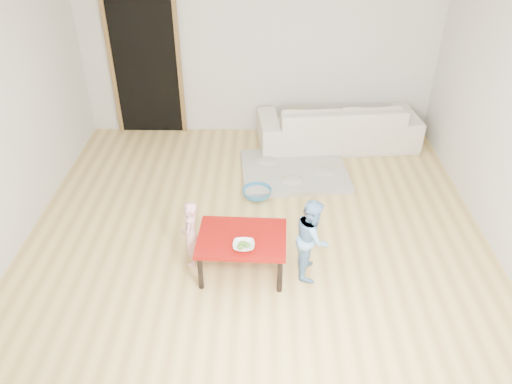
{
  "coord_description": "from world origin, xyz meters",
  "views": [
    {
      "loc": [
        0.06,
        -4.36,
        3.42
      ],
      "look_at": [
        0.0,
        -0.2,
        0.65
      ],
      "focal_mm": 35.0,
      "sensor_mm": 36.0,
      "label": 1
    }
  ],
  "objects_px": {
    "child_blue": "(312,238)",
    "red_table": "(242,254)",
    "bowl": "(244,246)",
    "sofa": "(338,124)",
    "child_pink": "(191,234)",
    "basin": "(257,193)"
  },
  "relations": [
    {
      "from": "sofa",
      "to": "child_pink",
      "type": "distance_m",
      "value": 3.12
    },
    {
      "from": "bowl",
      "to": "child_blue",
      "type": "distance_m",
      "value": 0.67
    },
    {
      "from": "sofa",
      "to": "bowl",
      "type": "xyz_separation_m",
      "value": [
        -1.23,
        -2.85,
        0.12
      ]
    },
    {
      "from": "child_blue",
      "to": "red_table",
      "type": "bearing_deg",
      "value": 94.6
    },
    {
      "from": "sofa",
      "to": "basin",
      "type": "relative_size",
      "value": 6.18
    },
    {
      "from": "child_pink",
      "to": "child_blue",
      "type": "bearing_deg",
      "value": 86.47
    },
    {
      "from": "sofa",
      "to": "basin",
      "type": "xyz_separation_m",
      "value": [
        -1.12,
        -1.39,
        -0.27
      ]
    },
    {
      "from": "bowl",
      "to": "basin",
      "type": "bearing_deg",
      "value": 85.94
    },
    {
      "from": "sofa",
      "to": "child_blue",
      "type": "bearing_deg",
      "value": 71.84
    },
    {
      "from": "sofa",
      "to": "child_blue",
      "type": "height_order",
      "value": "child_blue"
    },
    {
      "from": "sofa",
      "to": "bowl",
      "type": "distance_m",
      "value": 3.11
    },
    {
      "from": "child_pink",
      "to": "child_blue",
      "type": "relative_size",
      "value": 0.85
    },
    {
      "from": "red_table",
      "to": "bowl",
      "type": "distance_m",
      "value": 0.29
    },
    {
      "from": "bowl",
      "to": "child_blue",
      "type": "bearing_deg",
      "value": 14.15
    },
    {
      "from": "child_blue",
      "to": "sofa",
      "type": "bearing_deg",
      "value": -7.61
    },
    {
      "from": "child_pink",
      "to": "child_blue",
      "type": "xyz_separation_m",
      "value": [
        1.18,
        -0.11,
        0.06
      ]
    },
    {
      "from": "child_blue",
      "to": "child_pink",
      "type": "bearing_deg",
      "value": 89.14
    },
    {
      "from": "bowl",
      "to": "basin",
      "type": "distance_m",
      "value": 1.52
    },
    {
      "from": "child_pink",
      "to": "bowl",
      "type": "bearing_deg",
      "value": 64.59
    },
    {
      "from": "bowl",
      "to": "sofa",
      "type": "bearing_deg",
      "value": 66.69
    },
    {
      "from": "sofa",
      "to": "child_blue",
      "type": "relative_size",
      "value": 2.63
    },
    {
      "from": "child_blue",
      "to": "bowl",
      "type": "bearing_deg",
      "value": 108.72
    }
  ]
}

